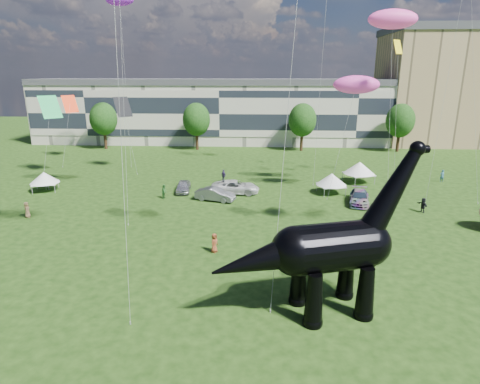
{
  "coord_description": "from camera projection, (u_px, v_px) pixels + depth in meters",
  "views": [
    {
      "loc": [
        0.28,
        -23.18,
        14.32
      ],
      "look_at": [
        -1.36,
        8.0,
        5.0
      ],
      "focal_mm": 30.0,
      "sensor_mm": 36.0,
      "label": 1
    }
  ],
  "objects": [
    {
      "name": "gazebo_far",
      "position": [
        359.0,
        168.0,
        53.88
      ],
      "size": [
        5.29,
        5.29,
        2.86
      ],
      "rotation": [
        0.0,
        0.0,
        0.36
      ],
      "color": "white",
      "rests_on": "ground"
    },
    {
      "name": "tree_mid_right",
      "position": [
        303.0,
        117.0,
        74.81
      ],
      "size": [
        5.2,
        5.2,
        9.44
      ],
      "color": "#382314",
      "rests_on": "ground"
    },
    {
      "name": "dinosaur_sculpture",
      "position": [
        325.0,
        251.0,
        23.92
      ],
      "size": [
        13.3,
        5.65,
        10.92
      ],
      "rotation": [
        0.0,
        0.0,
        0.29
      ],
      "color": "black",
      "rests_on": "ground"
    },
    {
      "name": "tree_mid_left",
      "position": [
        196.0,
        117.0,
        75.81
      ],
      "size": [
        5.2,
        5.2,
        9.44
      ],
      "color": "#382314",
      "rests_on": "ground"
    },
    {
      "name": "gazebo_near",
      "position": [
        331.0,
        179.0,
        48.97
      ],
      "size": [
        4.32,
        4.32,
        2.55
      ],
      "rotation": [
        0.0,
        0.0,
        0.2
      ],
      "color": "white",
      "rests_on": "ground"
    },
    {
      "name": "terrace_row",
      "position": [
        222.0,
        114.0,
        84.31
      ],
      "size": [
        78.0,
        11.0,
        12.0
      ],
      "primitive_type": "cube",
      "color": "beige",
      "rests_on": "ground"
    },
    {
      "name": "car_grey",
      "position": [
        215.0,
        194.0,
        46.48
      ],
      "size": [
        4.91,
        2.86,
        1.53
      ],
      "primitive_type": "imported",
      "rotation": [
        0.0,
        0.0,
        1.29
      ],
      "color": "slate",
      "rests_on": "ground"
    },
    {
      "name": "ground",
      "position": [
        254.0,
        300.0,
        26.29
      ],
      "size": [
        220.0,
        220.0,
        0.0
      ],
      "primitive_type": "plane",
      "color": "#16330C",
      "rests_on": "ground"
    },
    {
      "name": "car_dark",
      "position": [
        359.0,
        197.0,
        45.42
      ],
      "size": [
        3.12,
        5.46,
        1.49
      ],
      "primitive_type": "imported",
      "rotation": [
        0.0,
        0.0,
        -0.21
      ],
      "color": "#595960",
      "rests_on": "ground"
    },
    {
      "name": "tree_far_right",
      "position": [
        401.0,
        118.0,
        73.91
      ],
      "size": [
        5.2,
        5.2,
        9.44
      ],
      "color": "#382314",
      "rests_on": "ground"
    },
    {
      "name": "car_silver",
      "position": [
        183.0,
        186.0,
        49.95
      ],
      "size": [
        2.03,
        4.28,
        1.41
      ],
      "primitive_type": "imported",
      "rotation": [
        0.0,
        0.0,
        0.09
      ],
      "color": "#B7B7BC",
      "rests_on": "ground"
    },
    {
      "name": "apartment_block",
      "position": [
        453.0,
        89.0,
        83.34
      ],
      "size": [
        28.0,
        18.0,
        22.0
      ],
      "primitive_type": "cube",
      "color": "tan",
      "rests_on": "ground"
    },
    {
      "name": "tree_far_left",
      "position": [
        103.0,
        116.0,
        76.72
      ],
      "size": [
        5.2,
        5.2,
        9.44
      ],
      "color": "#382314",
      "rests_on": "ground"
    },
    {
      "name": "gazebo_left",
      "position": [
        44.0,
        178.0,
        50.09
      ],
      "size": [
        4.37,
        4.37,
        2.43
      ],
      "rotation": [
        0.0,
        0.0,
        0.31
      ],
      "color": "white",
      "rests_on": "ground"
    },
    {
      "name": "visitors",
      "position": [
        258.0,
        213.0,
        39.97
      ],
      "size": [
        52.61,
        41.31,
        1.87
      ],
      "color": "#2A489A",
      "rests_on": "ground"
    },
    {
      "name": "car_white",
      "position": [
        235.0,
        187.0,
        49.27
      ],
      "size": [
        5.9,
        2.75,
        1.63
      ],
      "primitive_type": "imported",
      "rotation": [
        0.0,
        0.0,
        1.56
      ],
      "color": "silver",
      "rests_on": "ground"
    }
  ]
}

